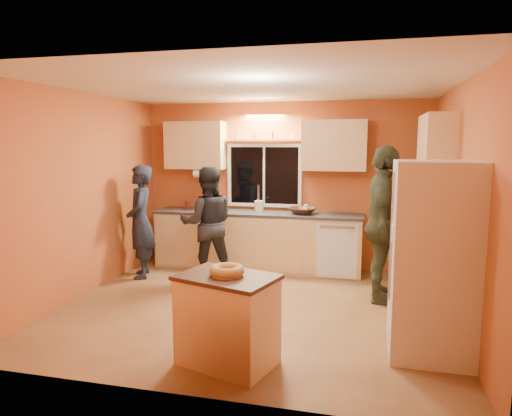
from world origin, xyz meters
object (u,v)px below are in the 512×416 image
(person_left, at_px, (141,222))
(person_right, at_px, (383,225))
(refrigerator, at_px, (433,260))
(island, at_px, (227,319))
(person_center, at_px, (207,223))

(person_left, xyz_separation_m, person_right, (3.40, -0.26, 0.14))
(person_left, height_order, person_right, person_right)
(refrigerator, bearing_deg, island, -160.76)
(person_center, bearing_deg, person_right, 149.04)
(refrigerator, distance_m, person_right, 1.46)
(person_right, bearing_deg, person_left, 87.35)
(person_left, xyz_separation_m, person_center, (0.98, 0.14, -0.01))
(island, xyz_separation_m, person_center, (-1.04, 2.42, 0.41))
(island, distance_m, person_right, 2.51)
(island, height_order, person_center, person_center)
(island, height_order, person_right, person_right)
(refrigerator, bearing_deg, person_left, 156.24)
(person_left, height_order, person_center, person_left)
(refrigerator, distance_m, person_left, 4.14)
(refrigerator, xyz_separation_m, island, (-1.77, -0.62, -0.49))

